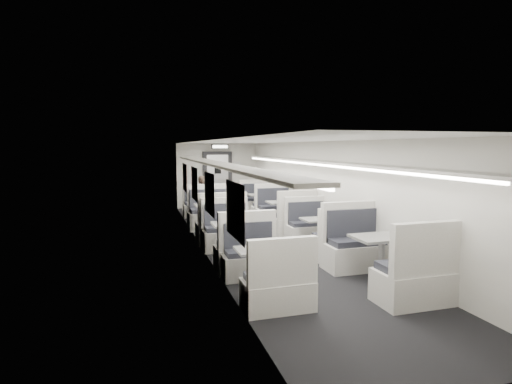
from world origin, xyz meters
TOP-DOWN VIEW (x-y plane):
  - room at (0.00, 0.00)m, footprint 3.24×12.24m
  - booth_left_a at (-1.00, 3.42)m, footprint 0.96×1.94m
  - booth_left_b at (-1.00, 1.18)m, footprint 1.14×2.31m
  - booth_left_c at (-1.00, -1.06)m, footprint 1.05×2.14m
  - booth_left_d at (-1.00, -2.97)m, footprint 0.98×1.99m
  - booth_right_a at (1.00, 3.52)m, footprint 1.04×2.12m
  - booth_right_b at (1.00, 1.46)m, footprint 1.09×2.21m
  - booth_right_c at (1.00, -0.89)m, footprint 1.00×2.02m
  - booth_right_d at (1.00, -3.19)m, footprint 1.15×2.32m
  - passenger at (-0.96, 3.24)m, footprint 0.60×0.52m
  - window_a at (-1.49, 3.40)m, footprint 0.02×1.18m
  - window_b at (-1.49, 1.20)m, footprint 0.02×1.18m
  - window_c at (-1.49, -1.00)m, footprint 0.02×1.18m
  - window_d at (-1.49, -3.20)m, footprint 0.02×1.18m
  - luggage_rack_left at (-1.24, -0.30)m, footprint 0.46×10.40m
  - luggage_rack_right at (1.24, -0.30)m, footprint 0.46×10.40m
  - vestibule_door at (0.00, 5.93)m, footprint 1.10×0.13m
  - exit_sign at (0.00, 5.44)m, footprint 0.62×0.12m
  - wall_notice at (0.75, 5.92)m, footprint 0.32×0.02m

SIDE VIEW (x-z plane):
  - booth_left_a at x=-1.00m, z-range -0.17..0.87m
  - booth_left_d at x=-1.00m, z-range -0.18..0.89m
  - booth_right_c at x=1.00m, z-range -0.18..0.90m
  - booth_right_a at x=1.00m, z-range -0.19..0.95m
  - booth_left_c at x=-1.00m, z-range -0.19..0.95m
  - booth_right_b at x=1.00m, z-range -0.20..0.99m
  - booth_left_b at x=-1.00m, z-range -0.20..1.03m
  - booth_right_d at x=1.00m, z-range -0.21..1.04m
  - passenger at x=-0.96m, z-range 0.00..1.40m
  - vestibule_door at x=0.00m, z-range -0.01..2.09m
  - room at x=0.00m, z-range -0.12..2.52m
  - window_a at x=-1.49m, z-range 0.93..1.77m
  - window_b at x=-1.49m, z-range 0.93..1.77m
  - window_c at x=-1.49m, z-range 0.93..1.77m
  - window_d at x=-1.49m, z-range 0.93..1.77m
  - wall_notice at x=0.75m, z-range 1.30..1.70m
  - luggage_rack_left at x=-1.24m, z-range 1.87..1.96m
  - luggage_rack_right at x=1.24m, z-range 1.87..1.96m
  - exit_sign at x=0.00m, z-range 2.20..2.36m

